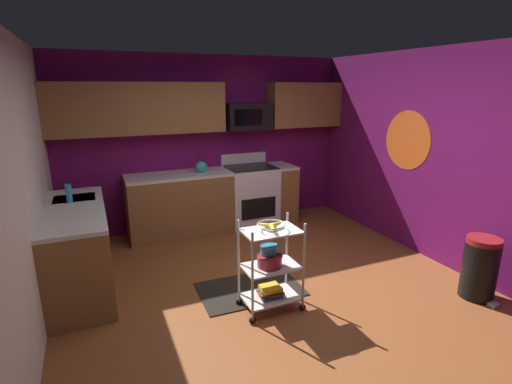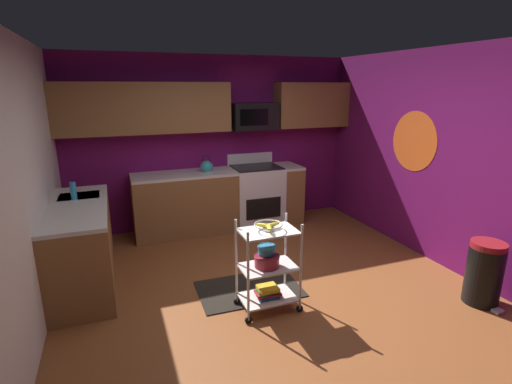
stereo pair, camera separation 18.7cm
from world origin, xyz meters
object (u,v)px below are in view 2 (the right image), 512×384
Objects in this scene: microwave at (254,116)px; fruit_bowl at (268,226)px; mixing_bowl_large at (267,261)px; dish_soap_bottle at (73,191)px; kettle at (207,166)px; book_stack at (268,292)px; trash_can at (484,273)px; oven_range at (256,195)px; rolling_cart at (268,267)px; mixing_bowl_small at (267,249)px.

microwave reaches higher than fruit_bowl.
fruit_bowl is 0.36m from mixing_bowl_large.
dish_soap_bottle is at bearing 140.55° from mixing_bowl_large.
book_stack is at bearing -89.53° from kettle.
fruit_bowl is 0.41× the size of trash_can.
dish_soap_bottle is at bearing -152.38° from kettle.
kettle is at bearing 90.15° from mixing_bowl_large.
rolling_cart is (-0.77, -2.35, -0.03)m from oven_range.
mixing_bowl_small reaches higher than book_stack.
mixing_bowl_small is at bearing -38.42° from dish_soap_bottle.
fruit_bowl is at bearing -93.42° from mixing_bowl_small.
rolling_cart is 3.36× the size of fruit_bowl.
book_stack is at bearing -116.57° from rolling_cart.
dish_soap_bottle is at bearing 151.27° from trash_can.
rolling_cart is at bearing -89.53° from kettle.
mixing_bowl_large is 2.21m from trash_can.
book_stack is (-0.77, -2.35, -0.30)m from oven_range.
oven_range is at bearing 71.62° from mixing_bowl_large.
mixing_bowl_small is 0.69× the size of kettle.
mixing_bowl_large is at bearing -111.43° from mixing_bowl_small.
kettle is (-0.79, -0.00, 0.52)m from oven_range.
microwave reaches higher than rolling_cart.
mixing_bowl_small is at bearing 86.58° from fruit_bowl.
fruit_bowl is at bearing -107.35° from microwave.
mixing_bowl_small is (0.02, 0.04, 0.10)m from mixing_bowl_large.
dish_soap_bottle is at bearing 140.76° from fruit_bowl.
mixing_bowl_small is 0.28× the size of trash_can.
rolling_cart reaches higher than mixing_bowl_large.
oven_range reaches higher than mixing_bowl_small.
fruit_bowl is 1.08× the size of mixing_bowl_large.
mixing_bowl_small is 2.33m from kettle.
fruit_bowl is 1.36× the size of dish_soap_bottle.
oven_range is 1.20× the size of rolling_cart.
fruit_bowl reaches higher than mixing_bowl_small.
mixing_bowl_large is at bearing -107.63° from microwave.
microwave reaches higher than oven_range.
dish_soap_bottle is at bearing -158.03° from microwave.
book_stack is at bearing -93.42° from mixing_bowl_small.
microwave is 1.06m from kettle.
kettle reaches higher than mixing_bowl_large.
rolling_cart is 0.07m from mixing_bowl_large.
oven_range is 4.04× the size of fruit_bowl.
book_stack is (0.01, 0.00, -0.34)m from mixing_bowl_large.
fruit_bowl is (-0.77, -2.45, -0.82)m from microwave.
mixing_bowl_large is 0.34m from book_stack.
dish_soap_bottle reaches higher than trash_can.
kettle is 1.96m from dish_soap_bottle.
kettle reaches higher than mixing_bowl_small.
fruit_bowl reaches higher than trash_can.
mixing_bowl_large is at bearing -180.00° from fruit_bowl.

